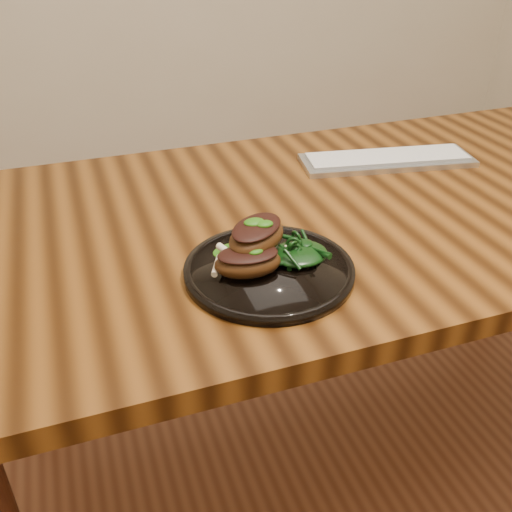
% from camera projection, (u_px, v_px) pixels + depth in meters
% --- Properties ---
extents(desk, '(1.60, 0.80, 0.75)m').
position_uv_depth(desk, '(367.00, 234.00, 1.19)').
color(desk, black).
rests_on(desk, ground).
extents(plate, '(0.27, 0.27, 0.02)m').
position_uv_depth(plate, '(269.00, 270.00, 0.91)').
color(plate, black).
rests_on(plate, desk).
extents(lamb_chop_front, '(0.11, 0.08, 0.05)m').
position_uv_depth(lamb_chop_front, '(247.00, 261.00, 0.87)').
color(lamb_chop_front, '#41220C').
rests_on(lamb_chop_front, plate).
extents(lamb_chop_back, '(0.14, 0.13, 0.05)m').
position_uv_depth(lamb_chop_back, '(256.00, 235.00, 0.90)').
color(lamb_chop_back, '#41220C').
rests_on(lamb_chop_back, plate).
extents(herb_smear, '(0.08, 0.05, 0.01)m').
position_uv_depth(herb_smear, '(238.00, 250.00, 0.94)').
color(herb_smear, '#174E08').
rests_on(herb_smear, plate).
extents(greens_heap, '(0.09, 0.09, 0.04)m').
position_uv_depth(greens_heap, '(299.00, 250.00, 0.91)').
color(greens_heap, black).
rests_on(greens_heap, plate).
extents(keyboard, '(0.40, 0.18, 0.02)m').
position_uv_depth(keyboard, '(387.00, 159.00, 1.30)').
color(keyboard, '#B3B6B8').
rests_on(keyboard, desk).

